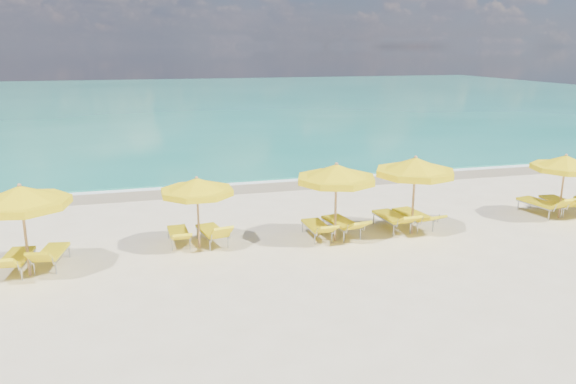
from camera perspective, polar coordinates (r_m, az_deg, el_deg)
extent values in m
plane|color=beige|center=(16.71, 1.35, -5.24)|extent=(120.00, 120.00, 0.00)
cube|color=#167F69|center=(63.48, -11.22, 9.16)|extent=(120.00, 80.00, 0.30)
cube|color=tan|center=(23.60, -3.76, 0.65)|extent=(120.00, 2.60, 0.01)
cube|color=white|center=(24.36, -4.14, 1.09)|extent=(120.00, 1.20, 0.03)
cube|color=white|center=(32.60, -17.64, 3.87)|extent=(14.00, 0.36, 0.05)
cube|color=white|center=(41.41, 2.53, 6.68)|extent=(18.00, 0.30, 0.05)
cylinder|color=tan|center=(15.50, -25.15, -3.74)|extent=(0.07, 0.07, 2.32)
cone|color=yellow|center=(15.25, -25.54, -0.25)|extent=(2.84, 2.84, 0.46)
cylinder|color=yellow|center=(15.30, -25.45, -1.07)|extent=(2.87, 2.87, 0.19)
sphere|color=tan|center=(15.19, -25.63, 0.61)|extent=(0.10, 0.10, 0.10)
cylinder|color=tan|center=(16.21, -9.12, -2.24)|extent=(0.06, 0.06, 2.05)
cone|color=yellow|center=(15.99, -9.25, 0.71)|extent=(2.75, 2.75, 0.41)
cylinder|color=yellow|center=(16.04, -9.22, 0.02)|extent=(2.77, 2.77, 0.16)
sphere|color=tan|center=(15.94, -9.28, 1.44)|extent=(0.09, 0.09, 0.09)
cylinder|color=tan|center=(16.65, 4.86, -1.20)|extent=(0.07, 0.07, 2.30)
cone|color=yellow|center=(16.41, 4.93, 2.05)|extent=(2.49, 2.49, 0.46)
cylinder|color=yellow|center=(16.46, 4.92, 1.28)|extent=(2.51, 2.51, 0.18)
sphere|color=tan|center=(16.36, 4.95, 2.85)|extent=(0.10, 0.10, 0.10)
cylinder|color=tan|center=(17.66, 12.63, -0.48)|extent=(0.07, 0.07, 2.37)
cone|color=yellow|center=(17.43, 12.81, 2.68)|extent=(2.66, 2.66, 0.47)
cylinder|color=yellow|center=(17.48, 12.76, 1.94)|extent=(2.68, 2.68, 0.19)
sphere|color=tan|center=(17.39, 12.85, 3.47)|extent=(0.11, 0.11, 0.11)
cylinder|color=tan|center=(20.98, 26.09, 0.40)|extent=(0.07, 0.07, 2.13)
cone|color=yellow|center=(20.80, 26.36, 2.79)|extent=(2.52, 2.52, 0.43)
cylinder|color=yellow|center=(20.84, 26.30, 2.23)|extent=(2.54, 2.54, 0.17)
sphere|color=tan|center=(20.77, 26.43, 3.37)|extent=(0.09, 0.09, 0.09)
cube|color=yellow|center=(16.21, -25.85, -5.92)|extent=(0.75, 1.42, 0.08)
cube|color=yellow|center=(15.30, -26.90, -6.49)|extent=(0.66, 0.64, 0.42)
cube|color=yellow|center=(16.24, -22.83, -5.61)|extent=(0.80, 1.38, 0.08)
cube|color=yellow|center=(15.39, -23.89, -6.07)|extent=(0.67, 0.63, 0.43)
cube|color=yellow|center=(16.92, -11.08, -4.00)|extent=(0.59, 1.23, 0.07)
cube|color=yellow|center=(16.07, -10.75, -4.49)|extent=(0.56, 0.56, 0.33)
cube|color=yellow|center=(16.79, -7.79, -3.90)|extent=(0.83, 1.40, 0.08)
cube|color=yellow|center=(15.93, -6.79, -4.11)|extent=(0.67, 0.62, 0.47)
cube|color=yellow|center=(17.17, 2.90, -3.40)|extent=(0.61, 1.30, 0.08)
cube|color=yellow|center=(16.32, 3.96, -3.81)|extent=(0.59, 0.58, 0.37)
cube|color=yellow|center=(17.46, 5.36, -3.02)|extent=(0.85, 1.49, 0.09)
cube|color=yellow|center=(16.60, 7.09, -3.40)|extent=(0.72, 0.72, 0.40)
cube|color=yellow|center=(18.22, 10.42, -2.44)|extent=(0.74, 1.46, 0.09)
cube|color=yellow|center=(17.36, 12.07, -2.80)|extent=(0.68, 0.67, 0.40)
cube|color=yellow|center=(18.58, 12.51, -2.20)|extent=(0.83, 1.50, 0.09)
cube|color=yellow|center=(17.77, 14.44, -2.64)|extent=(0.72, 0.74, 0.34)
cube|color=yellow|center=(21.34, 24.11, -0.97)|extent=(0.88, 1.52, 0.09)
cube|color=yellow|center=(20.69, 26.21, -1.07)|extent=(0.73, 0.69, 0.48)
cube|color=yellow|center=(21.91, 25.79, -0.80)|extent=(0.73, 1.44, 0.09)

